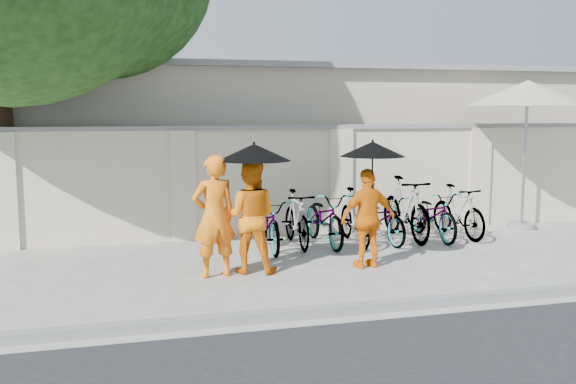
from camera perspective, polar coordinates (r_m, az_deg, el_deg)
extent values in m
plane|color=#AAA8A5|center=(9.08, -0.80, -7.79)|extent=(80.00, 80.00, 0.00)
cube|color=slate|center=(7.50, 2.48, -10.61)|extent=(40.00, 0.16, 0.12)
cube|color=beige|center=(12.19, 0.01, 0.90)|extent=(20.00, 0.30, 2.00)
cube|color=#BAAF98|center=(16.06, -0.09, 4.60)|extent=(14.00, 6.00, 3.20)
imported|color=orange|center=(9.12, -6.59, -2.17)|extent=(0.70, 0.53, 1.74)
imported|color=orange|center=(9.33, -3.40, -2.19)|extent=(0.96, 0.85, 1.65)
cylinder|color=black|center=(9.19, -3.02, 0.97)|extent=(0.02, 0.02, 0.83)
cone|color=black|center=(9.15, -3.04, 3.55)|extent=(1.06, 1.06, 0.24)
imported|color=orange|center=(9.67, 7.13, -2.35)|extent=(0.92, 0.46, 1.50)
cylinder|color=black|center=(9.53, 7.48, 0.98)|extent=(0.02, 0.02, 0.94)
cone|color=black|center=(9.49, 7.53, 3.81)|extent=(0.96, 0.96, 0.22)
cylinder|color=slate|center=(13.70, 20.04, -2.83)|extent=(0.56, 0.56, 0.11)
cylinder|color=#9B9DAF|center=(13.54, 20.28, 2.43)|extent=(0.06, 0.06, 2.63)
cone|color=#AAA788|center=(13.50, 20.54, 8.22)|extent=(2.86, 2.86, 0.50)
imported|color=#9B9DAF|center=(10.86, -1.67, -2.86)|extent=(0.67, 1.73, 0.89)
imported|color=#9B9DAF|center=(11.12, 0.77, -2.39)|extent=(0.51, 1.64, 0.98)
imported|color=#9B9DAF|center=(11.29, 3.29, -2.33)|extent=(0.69, 1.83, 0.95)
imported|color=#9B9DAF|center=(11.35, 5.97, -2.20)|extent=(0.55, 1.67, 0.99)
imported|color=#9B9DAF|center=(11.61, 8.27, -2.34)|extent=(0.78, 1.70, 0.86)
imported|color=#9B9DAF|center=(11.89, 10.41, -1.46)|extent=(0.55, 1.92, 1.15)
imported|color=#9B9DAF|center=(12.06, 12.80, -1.99)|extent=(0.61, 1.72, 0.90)
imported|color=#9B9DAF|center=(12.33, 14.88, -1.68)|extent=(0.61, 1.66, 0.98)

